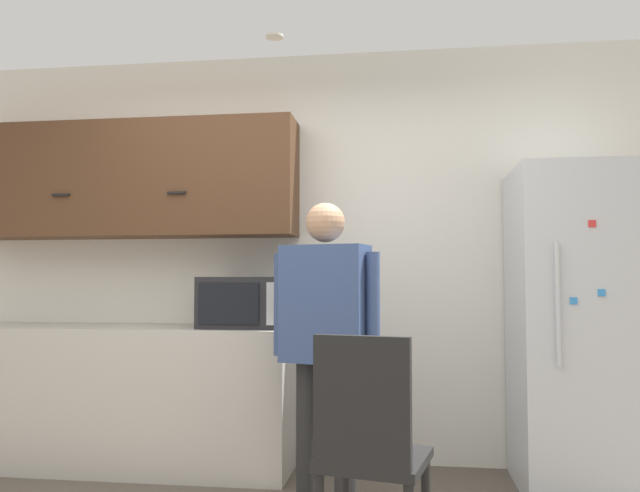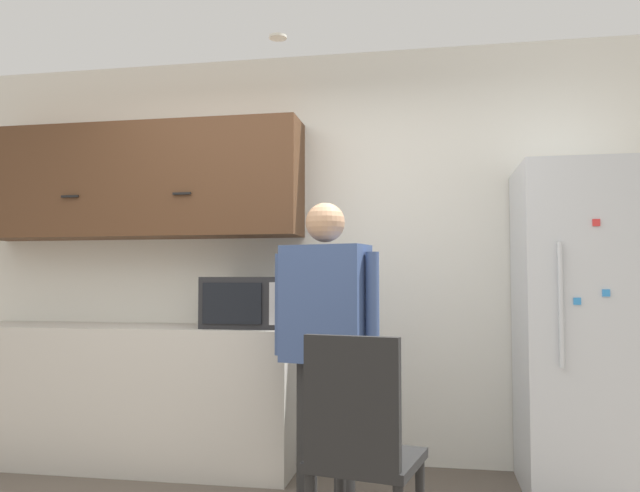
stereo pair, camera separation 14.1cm
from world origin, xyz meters
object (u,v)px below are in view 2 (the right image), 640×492
at_px(person, 325,320).
at_px(chair, 360,445).
at_px(microwave, 249,302).
at_px(refrigerator, 584,328).

distance_m(person, chair, 0.94).
bearing_deg(person, microwave, 153.77).
xyz_separation_m(person, refrigerator, (1.39, 0.44, -0.06)).
distance_m(microwave, chair, 1.62).
xyz_separation_m(microwave, chair, (0.84, -1.28, -0.51)).
relative_size(person, chair, 1.65).
relative_size(refrigerator, chair, 1.88).
bearing_deg(chair, microwave, -44.88).
height_order(microwave, chair, microwave).
bearing_deg(refrigerator, person, -162.38).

